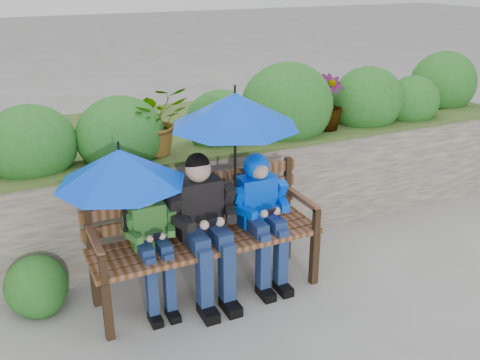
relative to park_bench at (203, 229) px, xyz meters
name	(u,v)px	position (x,y,z in m)	size (l,w,h in m)	color
ground	(245,281)	(0.37, -0.05, -0.59)	(60.00, 60.00, 0.00)	gray
garden_backdrop	(184,162)	(0.38, 1.55, 0.03)	(8.00, 2.86, 1.80)	#5F5853
park_bench	(203,229)	(0.00, 0.00, 0.00)	(1.96, 0.57, 1.03)	black
boy_left	(152,240)	(-0.47, -0.08, 0.04)	(0.41, 0.48, 1.08)	#276022
boy_middle	(204,221)	(-0.03, -0.10, 0.12)	(0.56, 0.65, 1.27)	black
boy_right	(261,208)	(0.51, -0.08, 0.13)	(0.49, 0.59, 1.18)	#013BD5
umbrella_left	(120,167)	(-0.68, -0.10, 0.70)	(0.98, 0.98, 0.73)	#023DEB
umbrella_right	(235,110)	(0.27, -0.06, 1.02)	(1.05, 1.05, 1.03)	#023DEB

